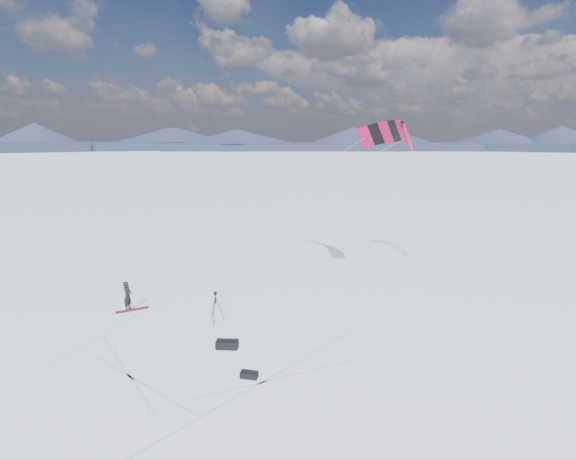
{
  "coord_description": "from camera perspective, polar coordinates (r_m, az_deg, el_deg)",
  "views": [
    {
      "loc": [
        2.98,
        -17.44,
        8.83
      ],
      "look_at": [
        5.53,
        5.61,
        3.75
      ],
      "focal_mm": 26.0,
      "sensor_mm": 36.0,
      "label": 1
    }
  ],
  "objects": [
    {
      "name": "power_kite",
      "position": [
        26.16,
        13.61,
        12.52
      ],
      "size": [
        16.03,
        5.99,
        8.65
      ],
      "color": "#BB0A48",
      "rests_on": "ground"
    },
    {
      "name": "snowkiter",
      "position": [
        23.9,
        -20.94,
        -10.18
      ],
      "size": [
        0.48,
        0.64,
        1.58
      ],
      "primitive_type": "imported",
      "rotation": [
        0.0,
        0.0,
        1.39
      ],
      "color": "black",
      "rests_on": "ground"
    },
    {
      "name": "gear_bag_a",
      "position": [
        18.77,
        -8.32,
        -15.2
      ],
      "size": [
        0.99,
        0.59,
        0.42
      ],
      "rotation": [
        0.0,
        0.0,
        -0.16
      ],
      "color": "black",
      "rests_on": "ground"
    },
    {
      "name": "snow_tracks",
      "position": [
        19.76,
        -19.18,
        -14.9
      ],
      "size": [
        13.93,
        10.25,
        0.01
      ],
      "color": "#AAB9D2",
      "rests_on": "ground"
    },
    {
      "name": "ground",
      "position": [
        19.77,
        -14.77,
        -14.59
      ],
      "size": [
        1800.0,
        1800.0,
        0.0
      ],
      "primitive_type": "plane",
      "color": "white"
    },
    {
      "name": "snowboard",
      "position": [
        23.78,
        -20.54,
        -10.2
      ],
      "size": [
        1.66,
        0.88,
        0.04
      ],
      "primitive_type": "cube",
      "rotation": [
        0.0,
        0.0,
        0.36
      ],
      "color": "maroon",
      "rests_on": "ground"
    },
    {
      "name": "tripod",
      "position": [
        20.92,
        -9.87,
        -9.78
      ],
      "size": [
        0.71,
        0.71,
        1.57
      ],
      "rotation": [
        0.0,
        0.0,
        0.27
      ],
      "color": "black",
      "rests_on": "ground"
    },
    {
      "name": "gear_bag_b",
      "position": [
        16.7,
        -5.33,
        -19.08
      ],
      "size": [
        0.72,
        0.51,
        0.3
      ],
      "rotation": [
        0.0,
        0.0,
        -0.32
      ],
      "color": "black",
      "rests_on": "ground"
    },
    {
      "name": "horizon_hills",
      "position": [
        18.31,
        -15.47,
        -2.97
      ],
      "size": [
        704.84,
        706.81,
        9.64
      ],
      "color": "black",
      "rests_on": "ground"
    }
  ]
}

